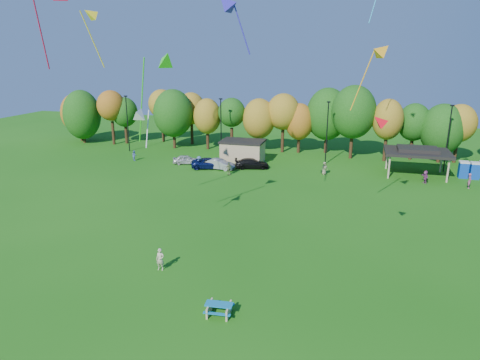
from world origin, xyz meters
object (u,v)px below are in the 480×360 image
(kite_flyer, at_px, (160,259))
(car_b, at_px, (219,164))
(car_a, at_px, (186,160))
(car_c, at_px, (210,163))
(porta_potties, at_px, (474,170))
(picnic_table, at_px, (219,308))
(car_d, at_px, (252,164))

(kite_flyer, bearing_deg, car_b, 96.15)
(car_a, relative_size, car_c, 0.74)
(porta_potties, bearing_deg, car_b, -172.04)
(picnic_table, relative_size, car_c, 0.35)
(car_b, bearing_deg, car_a, 79.52)
(kite_flyer, height_order, car_a, kite_flyer)
(porta_potties, distance_m, car_c, 34.94)
(picnic_table, distance_m, kite_flyer, 7.36)
(car_a, xyz_separation_m, car_d, (9.86, 0.14, 0.04))
(car_b, relative_size, car_c, 0.85)
(picnic_table, xyz_separation_m, kite_flyer, (-5.99, 4.25, 0.43))
(porta_potties, height_order, car_a, porta_potties)
(car_d, bearing_deg, kite_flyer, 165.47)
(kite_flyer, xyz_separation_m, car_a, (-10.36, 30.29, -0.20))
(kite_flyer, height_order, car_c, kite_flyer)
(kite_flyer, distance_m, car_a, 32.02)
(picnic_table, xyz_separation_m, car_d, (-6.49, 34.68, 0.27))
(car_c, xyz_separation_m, car_d, (5.72, 1.52, -0.03))
(picnic_table, bearing_deg, kite_flyer, 140.36)
(car_c, bearing_deg, kite_flyer, 175.21)
(picnic_table, relative_size, car_d, 0.38)
(picnic_table, bearing_deg, car_c, 105.93)
(picnic_table, xyz_separation_m, car_a, (-16.35, 34.54, 0.23))
(car_a, distance_m, car_d, 9.86)
(kite_flyer, bearing_deg, car_a, 105.52)
(kite_flyer, height_order, car_b, kite_flyer)
(car_a, relative_size, car_d, 0.80)
(porta_potties, distance_m, picnic_table, 43.80)
(picnic_table, height_order, kite_flyer, kite_flyer)
(car_b, bearing_deg, car_c, 87.41)
(car_a, relative_size, car_b, 0.87)
(car_b, distance_m, car_c, 1.43)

